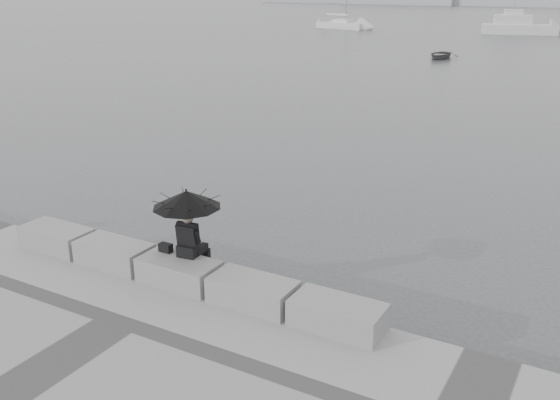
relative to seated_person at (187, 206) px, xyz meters
The scene contains 11 objects.
ground 2.05m from the seated_person, 106.63° to the left, with size 360.00×360.00×0.00m, color #3F4244.
stone_block_far_left 3.70m from the seated_person, behind, with size 1.60×0.80×0.50m, color gray.
stone_block_left 2.19m from the seated_person, behind, with size 1.60×0.80×0.50m, color gray.
stone_block_centre 1.32m from the seated_person, 100.80° to the right, with size 1.60×0.80×0.50m, color gray.
stone_block_right 2.11m from the seated_person, ahead, with size 1.60×0.80×0.50m, color gray.
stone_block_far_right 3.60m from the seated_person, ahead, with size 1.60×0.80×0.50m, color gray.
seated_person is the anchor object (origin of this frame).
bag 1.09m from the seated_person, behind, with size 0.27×0.15×0.17m, color black.
sailboat_left 74.76m from the seated_person, 111.79° to the left, with size 7.47×4.01×12.90m.
motor_cruiser 71.78m from the seated_person, 94.70° to the left, with size 8.85×4.88×4.50m.
dinghy 43.55m from the seated_person, 99.45° to the left, with size 3.52×1.49×0.60m, color slate.
Camera 1 is at (7.16, -9.06, 6.15)m, focal length 40.00 mm.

